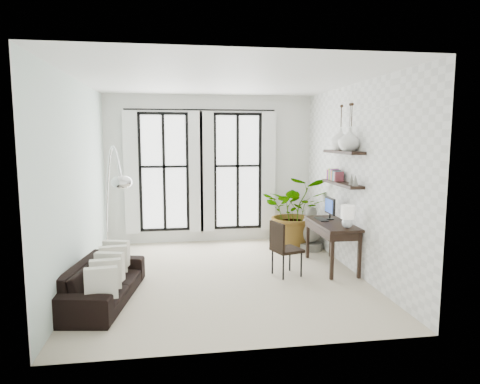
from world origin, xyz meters
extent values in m
plane|color=beige|center=(0.00, 0.00, 0.00)|extent=(5.00, 5.00, 0.00)
plane|color=white|center=(0.00, 0.00, 3.20)|extent=(5.00, 5.00, 0.00)
plane|color=silver|center=(-2.25, 0.00, 1.60)|extent=(0.00, 5.00, 5.00)
plane|color=white|center=(2.25, 0.00, 1.60)|extent=(0.00, 5.00, 5.00)
plane|color=white|center=(0.00, 2.50, 1.60)|extent=(4.50, 0.00, 4.50)
cube|color=white|center=(-1.00, 2.47, 1.55)|extent=(1.00, 0.02, 2.50)
cube|color=white|center=(-1.68, 2.37, 1.55)|extent=(0.30, 0.04, 2.60)
cube|color=white|center=(-0.32, 2.37, 1.55)|extent=(0.30, 0.04, 2.60)
cube|color=white|center=(0.60, 2.47, 1.55)|extent=(1.00, 0.02, 2.50)
cube|color=white|center=(-0.08, 2.37, 1.55)|extent=(0.30, 0.04, 2.60)
cube|color=white|center=(1.28, 2.37, 1.55)|extent=(0.30, 0.04, 2.60)
cylinder|color=black|center=(-0.20, 2.38, 2.88)|extent=(3.20, 0.03, 0.03)
cube|color=black|center=(2.11, 0.20, 1.50)|extent=(0.25, 1.30, 0.05)
cube|color=black|center=(2.11, 0.20, 2.05)|extent=(0.25, 1.30, 0.05)
cube|color=#D7355E|center=(2.11, 0.75, 1.61)|extent=(0.16, 0.03, 0.18)
cube|color=#342B98|center=(2.11, 0.70, 1.61)|extent=(0.16, 0.03, 0.18)
cube|color=#C8832C|center=(2.11, 0.66, 1.61)|extent=(0.16, 0.03, 0.18)
cube|color=green|center=(2.11, 0.61, 1.61)|extent=(0.16, 0.03, 0.18)
cube|color=#A84EB7|center=(2.11, 0.57, 1.61)|extent=(0.16, 0.03, 0.18)
cube|color=orange|center=(2.11, 0.52, 1.61)|extent=(0.16, 0.03, 0.18)
cube|color=#505050|center=(2.11, 0.48, 1.61)|extent=(0.16, 0.04, 0.18)
cube|color=#3594BC|center=(2.11, 0.43, 1.61)|extent=(0.16, 0.04, 0.18)
cube|color=#C8A38F|center=(2.11, 0.39, 1.61)|extent=(0.16, 0.04, 0.18)
cube|color=#8A3744|center=(2.11, 0.34, 1.61)|extent=(0.16, 0.04, 0.18)
cone|color=gray|center=(2.11, -0.20, 1.61)|extent=(0.10, 0.10, 0.18)
cone|color=gray|center=(2.11, -0.35, 1.61)|extent=(0.10, 0.10, 0.18)
imported|color=black|center=(-1.80, -0.80, 0.28)|extent=(1.04, 2.02, 0.56)
cube|color=silver|center=(-1.70, -1.50, 0.50)|extent=(0.40, 0.12, 0.40)
cube|color=silver|center=(-1.70, -1.15, 0.50)|extent=(0.40, 0.12, 0.40)
cube|color=silver|center=(-1.70, -0.80, 0.50)|extent=(0.40, 0.12, 0.40)
cube|color=silver|center=(-1.70, -0.45, 0.50)|extent=(0.40, 0.12, 0.40)
cube|color=silver|center=(-1.70, -0.10, 0.50)|extent=(0.40, 0.12, 0.40)
imported|color=#2D7228|center=(1.72, 1.70, 0.76)|extent=(1.60, 1.47, 1.51)
cube|color=black|center=(1.95, 0.20, 0.80)|extent=(0.59, 1.38, 0.04)
cube|color=black|center=(1.93, 0.20, 0.70)|extent=(0.53, 1.32, 0.13)
cube|color=black|center=(1.72, -0.44, 0.39)|extent=(0.05, 0.05, 0.77)
cube|color=black|center=(2.18, -0.44, 0.39)|extent=(0.05, 0.05, 0.77)
cube|color=black|center=(1.72, 0.84, 0.39)|extent=(0.05, 0.05, 0.77)
cube|color=black|center=(2.18, 0.84, 0.39)|extent=(0.05, 0.05, 0.77)
cube|color=black|center=(2.00, 0.47, 1.07)|extent=(0.04, 0.42, 0.30)
cube|color=navy|center=(1.98, 0.47, 1.07)|extent=(0.00, 0.36, 0.24)
cube|color=black|center=(1.84, 0.47, 0.83)|extent=(0.15, 0.40, 0.02)
sphere|color=silver|center=(2.00, -0.33, 0.91)|extent=(0.18, 0.18, 0.18)
cylinder|color=white|center=(2.00, -0.33, 1.10)|extent=(0.22, 0.22, 0.22)
cube|color=black|center=(1.06, -0.09, 0.44)|extent=(0.55, 0.55, 0.05)
cube|color=black|center=(0.88, -0.14, 0.68)|extent=(0.17, 0.43, 0.48)
cylinder|color=black|center=(0.89, -0.26, 0.20)|extent=(0.03, 0.03, 0.41)
cylinder|color=black|center=(1.23, -0.26, 0.20)|extent=(0.03, 0.03, 0.41)
cylinder|color=black|center=(0.89, 0.09, 0.20)|extent=(0.03, 0.03, 0.41)
cylinder|color=black|center=(1.23, 0.09, 0.20)|extent=(0.03, 0.03, 0.41)
cylinder|color=silver|center=(-1.90, 0.33, 0.05)|extent=(0.33, 0.33, 0.09)
cylinder|color=silver|center=(-1.90, 0.33, 0.50)|extent=(0.03, 0.03, 0.91)
ellipsoid|color=silver|center=(-1.50, -0.75, 1.68)|extent=(0.29, 0.29, 0.19)
cylinder|color=gray|center=(1.96, 1.44, 0.07)|extent=(0.50, 0.50, 0.15)
ellipsoid|color=gray|center=(1.96, 1.44, 0.42)|extent=(0.45, 0.45, 0.55)
sphere|color=gray|center=(1.96, 1.44, 0.77)|extent=(0.25, 0.25, 0.25)
imported|color=white|center=(2.11, -0.05, 2.27)|extent=(0.37, 0.37, 0.38)
imported|color=white|center=(2.11, 0.35, 2.27)|extent=(0.37, 0.37, 0.38)
camera|label=1|loc=(-0.76, -6.84, 2.31)|focal=32.00mm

